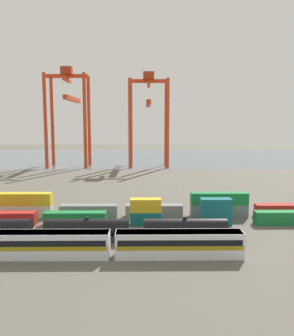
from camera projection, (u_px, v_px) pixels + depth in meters
name	position (u px, v px, depth m)	size (l,w,h in m)	color
ground_plane	(138.00, 186.00, 111.11)	(420.00, 420.00, 0.00)	#5B564C
harbour_water	(140.00, 157.00, 205.14)	(400.00, 110.00, 0.01)	slate
passenger_train	(113.00, 243.00, 52.57)	(38.89, 3.14, 3.90)	silver
freight_tank_row	(87.00, 230.00, 59.79)	(47.39, 2.72, 4.18)	#232326
shipping_container_0	(5.00, 219.00, 69.11)	(12.10, 2.44, 2.60)	#AD211C
shipping_container_1	(75.00, 218.00, 69.26)	(12.10, 2.44, 2.60)	#197538
shipping_container_2	(146.00, 218.00, 69.42)	(6.04, 2.44, 2.60)	#146066
shipping_container_3	(146.00, 205.00, 69.08)	(6.04, 2.44, 2.60)	gold
shipping_container_4	(216.00, 218.00, 69.57)	(6.04, 2.44, 2.60)	#146066
shipping_container_5	(216.00, 205.00, 69.24)	(6.04, 2.44, 2.60)	#146066
shipping_container_6	(285.00, 218.00, 69.73)	(12.10, 2.44, 2.60)	#197538
shipping_container_9	(23.00, 211.00, 74.95)	(12.10, 2.44, 2.60)	silver
shipping_container_10	(23.00, 199.00, 74.62)	(12.10, 2.44, 2.60)	gold
shipping_container_11	(89.00, 211.00, 75.11)	(12.10, 2.44, 2.60)	slate
shipping_container_12	(154.00, 211.00, 75.26)	(12.10, 2.44, 2.60)	slate
shipping_container_13	(219.00, 210.00, 75.42)	(12.10, 2.44, 2.60)	slate
shipping_container_14	(219.00, 199.00, 75.09)	(12.10, 2.44, 2.60)	#197538
shipping_container_15	(283.00, 210.00, 75.58)	(12.10, 2.44, 2.60)	#AD211C
gantry_crane_west	(69.00, 107.00, 160.04)	(18.68, 35.17, 44.27)	red
gantry_crane_central	(149.00, 110.00, 160.93)	(18.00, 35.63, 42.15)	red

